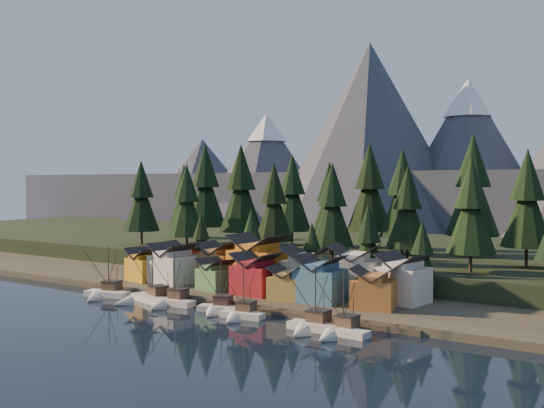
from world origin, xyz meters
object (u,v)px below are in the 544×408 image
Objects in this scene: boat_2 at (169,295)px; house_back_1 at (218,261)px; boat_3 at (218,302)px; boat_0 at (104,287)px; boat_6 at (338,323)px; boat_5 at (311,317)px; boat_1 at (144,292)px; house_front_0 at (145,263)px; house_back_0 at (181,258)px; house_front_1 at (173,262)px; boat_4 at (240,307)px.

house_back_1 is (-4.41, 21.33, 4.20)m from boat_2.
boat_0 is at bearing 168.36° from boat_3.
boat_3 is 0.96× the size of boat_6.
boat_5 is at bearing -15.52° from boat_0.
boat_2 is at bearing -10.62° from boat_0.
boat_1 is 1.14× the size of boat_3.
boat_5 reaches higher than house_front_0.
house_front_0 is (-55.14, 16.03, 3.15)m from boat_5.
boat_1 is 26.72m from house_back_0.
house_front_0 is at bearing -169.92° from house_front_1.
boat_3 is 35.49m from house_front_0.
boat_5 is 1.34× the size of house_back_0.
house_back_0 is at bearing 132.98° from boat_1.
boat_4 is 0.90× the size of boat_5.
boat_4 is 15.56m from boat_5.
boat_6 is at bearing 14.59° from boat_1.
boat_6 is at bearing -30.71° from house_back_1.
boat_1 is at bearing 177.64° from boat_5.
boat_6 reaches higher than house_back_0.
house_front_1 is 10.66m from house_back_1.
boat_3 is 1.00× the size of boat_4.
house_back_1 is (-16.45, 20.66, 4.36)m from boat_3.
boat_0 is at bearing 179.33° from boat_5.
house_front_0 is at bearing -112.02° from house_back_0.
boat_4 is at bearing -42.75° from house_back_0.
boat_4 reaches higher than boat_3.
boat_4 is at bearing -9.47° from house_front_0.
house_front_0 is (-13.72, 13.91, 3.45)m from boat_1.
house_back_1 is (8.11, 6.92, 0.09)m from house_front_1.
boat_1 is 1.27× the size of house_front_1.
boat_0 is 1.12× the size of boat_3.
boat_1 is 41.48m from boat_5.
boat_6 is 1.25× the size of house_front_0.
boat_6 is at bearing -12.57° from house_front_1.
boat_3 is (30.25, 1.84, -0.22)m from boat_0.
boat_4 is 1.15× the size of house_back_1.
boat_5 is 1.24× the size of house_front_1.
boat_1 is 1.03× the size of boat_5.
house_front_1 is at bearing 16.08° from house_front_0.
boat_6 is at bearing -21.67° from boat_3.
house_back_0 is (2.32, 9.94, 0.45)m from house_front_0.
boat_6 is (5.31, -0.20, -0.28)m from boat_5.
house_front_1 is (5.69, 15.57, 4.05)m from boat_0.
house_back_1 is (13.80, 22.50, 4.13)m from boat_0.
house_back_1 is at bearing 45.86° from house_front_1.
house_front_0 is at bearing 143.18° from boat_3.
boat_0 is at bearing 179.64° from boat_2.
boat_4 is at bearing -14.57° from boat_0.
boat_3 is 28.46m from house_front_1.
boat_5 is (22.33, -2.98, 0.31)m from boat_3.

